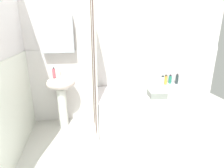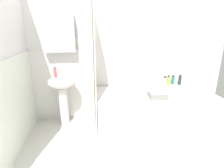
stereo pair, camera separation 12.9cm
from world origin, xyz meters
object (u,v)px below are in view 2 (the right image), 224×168
at_px(soap_dispenser, 55,72).
at_px(bathtub, 146,108).
at_px(shampoo_bottle, 180,80).
at_px(sink, 62,90).
at_px(lotion_bottle, 165,81).
at_px(conditioner_bottle, 168,81).
at_px(towel_folded, 157,95).
at_px(body_wash_bottle, 173,80).

distance_m(soap_dispenser, bathtub, 1.53).
bearing_deg(shampoo_bottle, sink, -177.20).
xyz_separation_m(bathtub, lotion_bottle, (0.42, 0.28, 0.36)).
distance_m(conditioner_bottle, towel_folded, 0.66).
distance_m(body_wash_bottle, conditioner_bottle, 0.11).
distance_m(bathtub, lotion_bottle, 0.62).
bearing_deg(conditioner_bottle, bathtub, -149.22).
bearing_deg(towel_folded, lotion_bottle, 57.08).
height_order(soap_dispenser, body_wash_bottle, soap_dispenser).
height_order(bathtub, lotion_bottle, lotion_bottle).
relative_size(sink, body_wash_bottle, 5.04).
xyz_separation_m(sink, body_wash_bottle, (1.91, 0.14, 0.04)).
height_order(soap_dispenser, towel_folded, soap_dispenser).
xyz_separation_m(body_wash_bottle, lotion_bottle, (-0.17, -0.05, 0.00)).
bearing_deg(sink, soap_dispenser, -154.33).
bearing_deg(conditioner_bottle, sink, -176.88).
bearing_deg(soap_dispenser, conditioner_bottle, 4.11).
bearing_deg(towel_folded, soap_dispenser, 165.26).
xyz_separation_m(soap_dispenser, bathtub, (1.40, -0.15, -0.61)).
relative_size(bathtub, body_wash_bottle, 9.78).
distance_m(bathtub, shampoo_bottle, 0.84).
xyz_separation_m(soap_dispenser, lotion_bottle, (1.81, 0.13, -0.25)).
relative_size(shampoo_bottle, towel_folded, 0.75).
xyz_separation_m(soap_dispenser, conditioner_bottle, (1.88, 0.14, -0.25)).
bearing_deg(towel_folded, sink, 163.10).
bearing_deg(bathtub, body_wash_bottle, 29.12).
relative_size(shampoo_bottle, conditioner_bottle, 1.04).
height_order(soap_dispenser, shampoo_bottle, soap_dispenser).
relative_size(soap_dispenser, conditioner_bottle, 0.92).
distance_m(sink, body_wash_bottle, 1.91).
bearing_deg(shampoo_bottle, lotion_bottle, -178.92).
distance_m(bathtub, body_wash_bottle, 0.76).
xyz_separation_m(soap_dispenser, shampoo_bottle, (2.10, 0.14, -0.24)).
relative_size(bathtub, lotion_bottle, 9.71).
height_order(soap_dispenser, bathtub, soap_dispenser).
relative_size(sink, bathtub, 0.51).
height_order(soap_dispenser, lotion_bottle, soap_dispenser).
bearing_deg(conditioner_bottle, body_wash_bottle, 20.95).
bearing_deg(soap_dispenser, shampoo_bottle, 3.71).
bearing_deg(bathtub, sink, 171.85).
relative_size(sink, lotion_bottle, 5.00).
relative_size(soap_dispenser, lotion_bottle, 0.98).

